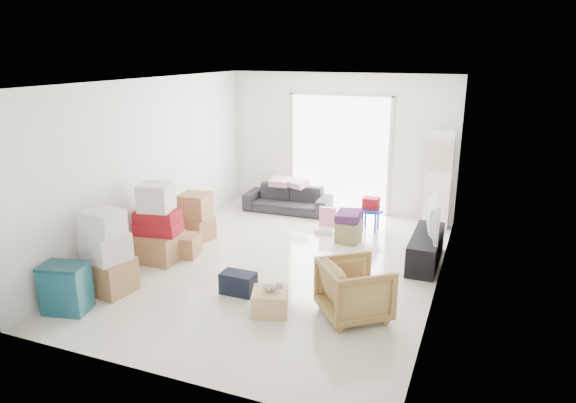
% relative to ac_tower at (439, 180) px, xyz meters
% --- Properties ---
extents(room_shell, '(4.98, 6.48, 3.18)m').
position_rel_ac_tower_xyz_m(room_shell, '(-1.95, -2.65, 0.48)').
color(room_shell, beige).
rests_on(room_shell, ground).
extents(sliding_door, '(2.10, 0.04, 2.33)m').
position_rel_ac_tower_xyz_m(sliding_door, '(-1.95, 0.33, 0.37)').
color(sliding_door, white).
rests_on(sliding_door, room_shell).
extents(ac_tower, '(0.45, 0.30, 1.75)m').
position_rel_ac_tower_xyz_m(ac_tower, '(0.00, 0.00, 0.00)').
color(ac_tower, white).
rests_on(ac_tower, room_shell).
extents(tv_console, '(0.41, 1.36, 0.45)m').
position_rel_ac_tower_xyz_m(tv_console, '(0.05, -1.80, -0.65)').
color(tv_console, black).
rests_on(tv_console, room_shell).
extents(television, '(0.72, 1.07, 0.13)m').
position_rel_ac_tower_xyz_m(television, '(0.05, -1.80, -0.36)').
color(television, black).
rests_on(television, tv_console).
extents(sofa, '(1.73, 0.55, 0.67)m').
position_rel_ac_tower_xyz_m(sofa, '(-2.84, -0.15, -0.54)').
color(sofa, '#29282E').
rests_on(sofa, room_shell).
extents(pillow_left, '(0.42, 0.34, 0.13)m').
position_rel_ac_tower_xyz_m(pillow_left, '(-3.03, -0.13, -0.14)').
color(pillow_left, '#BA8892').
rests_on(pillow_left, sofa).
extents(pillow_right, '(0.45, 0.42, 0.13)m').
position_rel_ac_tower_xyz_m(pillow_right, '(-2.63, -0.11, -0.14)').
color(pillow_right, '#BA8892').
rests_on(pillow_right, sofa).
extents(armchair, '(1.02, 1.03, 0.77)m').
position_rel_ac_tower_xyz_m(armchair, '(-0.54, -3.79, -0.49)').
color(armchair, '#A18547').
rests_on(armchair, room_shell).
extents(storage_bins, '(0.61, 0.49, 0.62)m').
position_rel_ac_tower_xyz_m(storage_bins, '(-3.85, -4.97, -0.56)').
color(storage_bins, '#154A59').
rests_on(storage_bins, room_shell).
extents(box_stack_a, '(0.67, 0.60, 1.13)m').
position_rel_ac_tower_xyz_m(box_stack_a, '(-3.75, -4.33, -0.37)').
color(box_stack_a, olive).
rests_on(box_stack_a, room_shell).
extents(box_stack_b, '(0.71, 0.62, 1.21)m').
position_rel_ac_tower_xyz_m(box_stack_b, '(-3.75, -3.18, -0.35)').
color(box_stack_b, olive).
rests_on(box_stack_b, room_shell).
extents(box_stack_c, '(0.60, 0.52, 0.80)m').
position_rel_ac_tower_xyz_m(box_stack_c, '(-3.72, -2.19, -0.49)').
color(box_stack_c, olive).
rests_on(box_stack_c, room_shell).
extents(loose_box, '(0.47, 0.47, 0.34)m').
position_rel_ac_tower_xyz_m(loose_box, '(-3.49, -2.88, -0.71)').
color(loose_box, olive).
rests_on(loose_box, room_shell).
extents(duffel_bag, '(0.45, 0.27, 0.29)m').
position_rel_ac_tower_xyz_m(duffel_bag, '(-2.12, -3.75, -0.73)').
color(duffel_bag, black).
rests_on(duffel_bag, room_shell).
extents(ottoman, '(0.40, 0.40, 0.36)m').
position_rel_ac_tower_xyz_m(ottoman, '(-1.27, -1.37, -0.70)').
color(ottoman, olive).
rests_on(ottoman, room_shell).
extents(blanket, '(0.39, 0.39, 0.14)m').
position_rel_ac_tower_xyz_m(blanket, '(-1.27, -1.37, -0.45)').
color(blanket, '#462153').
rests_on(blanket, ottoman).
extents(kids_table, '(0.47, 0.47, 0.60)m').
position_rel_ac_tower_xyz_m(kids_table, '(-1.06, -0.64, -0.45)').
color(kids_table, '#1535AA').
rests_on(kids_table, room_shell).
extents(toy_walker, '(0.35, 0.31, 0.43)m').
position_rel_ac_tower_xyz_m(toy_walker, '(-1.77, -1.02, -0.76)').
color(toy_walker, silver).
rests_on(toy_walker, room_shell).
extents(wood_crate, '(0.54, 0.54, 0.29)m').
position_rel_ac_tower_xyz_m(wood_crate, '(-1.52, -4.07, -0.73)').
color(wood_crate, tan).
rests_on(wood_crate, room_shell).
extents(plush_bunny, '(0.25, 0.15, 0.13)m').
position_rel_ac_tower_xyz_m(plush_bunny, '(-1.49, -4.07, -0.53)').
color(plush_bunny, '#B2ADA8').
rests_on(plush_bunny, wood_crate).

